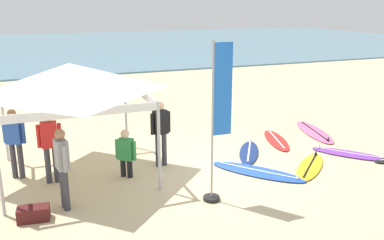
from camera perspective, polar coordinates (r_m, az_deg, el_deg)
The scene contains 16 objects.
ground_plane at distance 10.88m, azimuth 1.47°, elevation -6.38°, with size 80.00×80.00×0.00m, color beige.
sea at distance 42.72m, azimuth -16.42°, elevation 9.65°, with size 80.00×36.00×0.10m, color #568499.
canopy_tent at distance 10.17m, azimuth -16.24°, elevation 5.44°, with size 3.36×3.36×2.75m.
surfboard_red at distance 13.08m, azimuth 11.40°, elevation -2.67°, with size 1.12×2.10×0.19m.
surfboard_yellow at distance 11.23m, azimuth 15.80°, elevation -6.09°, with size 1.88×1.80×0.19m.
surfboard_navy at distance 11.91m, azimuth 7.77°, elevation -4.34°, with size 1.46×1.93×0.19m.
surfboard_purple at distance 12.47m, azimuth 20.59°, elevation -4.32°, with size 1.72×1.93×0.19m.
surfboard_pink at distance 14.19m, azimuth 16.32°, elevation -1.55°, with size 1.25×2.57×0.19m.
surfboard_blue at distance 10.61m, azimuth 8.97°, elevation -6.96°, with size 2.04×2.33×0.19m.
person_black at distance 10.64m, azimuth -4.29°, elevation -1.29°, with size 0.55×0.27×1.71m.
person_red at distance 10.17m, azimuth -18.80°, elevation -2.93°, with size 0.55×0.24×1.71m.
person_grey at distance 8.80m, azimuth -17.25°, elevation -5.68°, with size 0.28×0.54×1.71m.
person_blue at distance 10.74m, azimuth -23.02°, elevation -2.38°, with size 0.50×0.36×1.71m.
person_green at distance 10.17m, azimuth -9.02°, elevation -4.23°, with size 0.44×0.40×1.20m.
banner_flag at distance 8.63m, azimuth 3.49°, elevation -1.29°, with size 0.60×0.36×3.40m.
gear_bag_near_tent at distance 8.87m, azimuth -20.79°, elevation -11.85°, with size 0.60×0.32×0.28m, color #4C1919.
Camera 1 is at (-3.97, -9.27, 4.09)m, focal length 39.13 mm.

